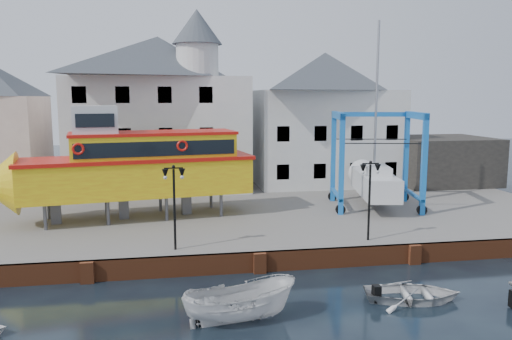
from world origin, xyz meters
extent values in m
plane|color=black|center=(0.00, 0.00, 0.00)|extent=(140.00, 140.00, 0.00)
cube|color=slate|center=(0.00, 11.00, 0.50)|extent=(44.00, 22.00, 1.00)
cube|color=brown|center=(0.00, 0.12, 0.50)|extent=(44.00, 0.25, 1.00)
cube|color=brown|center=(-8.00, -0.05, 0.50)|extent=(0.60, 0.36, 1.00)
cube|color=brown|center=(0.00, -0.05, 0.50)|extent=(0.60, 0.36, 1.00)
cube|color=brown|center=(8.00, -0.05, 0.50)|extent=(0.60, 0.36, 1.00)
cube|color=silver|center=(-5.00, 18.50, 5.50)|extent=(14.00, 8.00, 9.00)
pyramid|color=#3B4147|center=(-5.00, 18.50, 11.60)|extent=(14.00, 8.00, 3.20)
cube|color=black|center=(-10.50, 14.54, 2.60)|extent=(1.00, 0.08, 1.20)
cube|color=black|center=(-7.50, 14.54, 2.60)|extent=(1.00, 0.08, 1.20)
cube|color=black|center=(-4.50, 14.54, 2.60)|extent=(1.00, 0.08, 1.20)
cube|color=black|center=(-1.50, 14.54, 2.60)|extent=(1.00, 0.08, 1.20)
cube|color=black|center=(-10.50, 14.54, 5.60)|extent=(1.00, 0.08, 1.20)
cube|color=black|center=(-7.50, 14.54, 5.60)|extent=(1.00, 0.08, 1.20)
cube|color=black|center=(-4.50, 14.54, 5.60)|extent=(1.00, 0.08, 1.20)
cube|color=black|center=(-1.50, 14.54, 5.60)|extent=(1.00, 0.08, 1.20)
cube|color=black|center=(-10.50, 14.54, 8.60)|extent=(1.00, 0.08, 1.20)
cube|color=black|center=(-7.50, 14.54, 8.60)|extent=(1.00, 0.08, 1.20)
cube|color=black|center=(-4.50, 14.54, 8.60)|extent=(1.00, 0.08, 1.20)
cube|color=black|center=(-1.50, 14.54, 8.60)|extent=(1.00, 0.08, 1.20)
cylinder|color=silver|center=(-2.00, 16.10, 11.20)|extent=(3.20, 3.20, 2.40)
cone|color=#3B4147|center=(-2.00, 16.10, 13.70)|extent=(3.80, 3.80, 2.60)
cube|color=silver|center=(9.00, 19.00, 5.00)|extent=(12.00, 8.00, 8.00)
pyramid|color=#3B4147|center=(9.00, 19.00, 10.60)|extent=(12.00, 8.00, 3.20)
cube|color=black|center=(4.50, 15.04, 2.60)|extent=(1.00, 0.08, 1.20)
cube|color=black|center=(7.50, 15.04, 2.60)|extent=(1.00, 0.08, 1.20)
cube|color=black|center=(10.50, 15.04, 2.60)|extent=(1.00, 0.08, 1.20)
cube|color=black|center=(13.50, 15.04, 2.60)|extent=(1.00, 0.08, 1.20)
cube|color=black|center=(4.50, 15.04, 5.60)|extent=(1.00, 0.08, 1.20)
cube|color=black|center=(7.50, 15.04, 5.60)|extent=(1.00, 0.08, 1.20)
cube|color=black|center=(10.50, 15.04, 5.60)|extent=(1.00, 0.08, 1.20)
cube|color=black|center=(13.50, 15.04, 5.60)|extent=(1.00, 0.08, 1.20)
cube|color=black|center=(19.00, 17.00, 3.00)|extent=(8.00, 7.00, 4.00)
cylinder|color=black|center=(-4.00, 1.20, 3.00)|extent=(0.12, 0.12, 4.00)
cube|color=black|center=(-4.00, 1.20, 5.05)|extent=(0.90, 0.06, 0.06)
sphere|color=black|center=(-4.00, 1.20, 5.12)|extent=(0.16, 0.16, 0.16)
cone|color=black|center=(-4.40, 1.20, 4.78)|extent=(0.32, 0.32, 0.45)
sphere|color=silver|center=(-4.40, 1.20, 4.60)|extent=(0.18, 0.18, 0.18)
cone|color=black|center=(-3.60, 1.20, 4.78)|extent=(0.32, 0.32, 0.45)
sphere|color=silver|center=(-3.60, 1.20, 4.60)|extent=(0.18, 0.18, 0.18)
cylinder|color=black|center=(6.00, 1.20, 3.00)|extent=(0.12, 0.12, 4.00)
cube|color=black|center=(6.00, 1.20, 5.05)|extent=(0.90, 0.06, 0.06)
sphere|color=black|center=(6.00, 1.20, 5.12)|extent=(0.16, 0.16, 0.16)
cone|color=black|center=(5.60, 1.20, 4.78)|extent=(0.32, 0.32, 0.45)
sphere|color=silver|center=(5.60, 1.20, 4.60)|extent=(0.18, 0.18, 0.18)
cone|color=black|center=(6.40, 1.20, 4.78)|extent=(0.32, 0.32, 0.45)
sphere|color=silver|center=(6.40, 1.20, 4.60)|extent=(0.18, 0.18, 0.18)
cylinder|color=#59595E|center=(-11.20, 6.10, 1.73)|extent=(0.23, 0.23, 1.46)
cylinder|color=#59595E|center=(-11.62, 8.79, 1.73)|extent=(0.23, 0.23, 1.46)
cylinder|color=#59595E|center=(-7.83, 6.63, 1.73)|extent=(0.23, 0.23, 1.46)
cylinder|color=#59595E|center=(-8.26, 9.32, 1.73)|extent=(0.23, 0.23, 1.46)
cylinder|color=#59595E|center=(-4.47, 7.16, 1.73)|extent=(0.23, 0.23, 1.46)
cylinder|color=#59595E|center=(-4.90, 9.85, 1.73)|extent=(0.23, 0.23, 1.46)
cylinder|color=#59595E|center=(-1.11, 7.70, 1.73)|extent=(0.23, 0.23, 1.46)
cylinder|color=#59595E|center=(-1.53, 10.39, 1.73)|extent=(0.23, 0.23, 1.46)
cube|color=#59595E|center=(-10.93, 7.52, 1.73)|extent=(0.65, 0.57, 1.46)
cube|color=#59595E|center=(-7.09, 8.13, 1.73)|extent=(0.65, 0.57, 1.46)
cube|color=#59595E|center=(-3.24, 8.74, 1.73)|extent=(0.65, 0.57, 1.46)
cube|color=orange|center=(-6.13, 8.28, 3.53)|extent=(14.04, 5.78, 2.14)
cube|color=red|center=(-6.13, 8.28, 4.70)|extent=(14.35, 5.98, 0.21)
cube|color=orange|center=(-5.16, 8.43, 5.38)|extent=(10.13, 4.79, 1.56)
cube|color=black|center=(-4.90, 6.77, 5.43)|extent=(9.24, 1.52, 0.88)
cube|color=black|center=(-5.43, 10.10, 5.43)|extent=(9.24, 1.52, 0.88)
cube|color=red|center=(-5.16, 8.43, 6.25)|extent=(10.34, 4.92, 0.18)
cube|color=silver|center=(-8.53, 7.90, 7.04)|extent=(2.89, 2.89, 1.77)
cube|color=black|center=(-8.33, 6.62, 7.12)|extent=(2.11, 0.39, 0.78)
torus|color=red|center=(-9.22, 6.03, 5.57)|extent=(0.69, 0.24, 0.68)
torus|color=red|center=(-3.45, 6.95, 5.57)|extent=(0.69, 0.24, 0.68)
cube|color=#1278C2|center=(6.48, 6.98, 4.20)|extent=(0.38, 0.38, 6.39)
cylinder|color=black|center=(6.48, 6.98, 1.32)|extent=(0.67, 0.35, 0.64)
cube|color=#1278C2|center=(7.30, 11.15, 4.20)|extent=(0.38, 0.38, 6.39)
cylinder|color=black|center=(7.30, 11.15, 1.32)|extent=(0.67, 0.35, 0.64)
cube|color=#1278C2|center=(11.54, 5.98, 4.20)|extent=(0.38, 0.38, 6.39)
cylinder|color=black|center=(11.54, 5.98, 1.32)|extent=(0.67, 0.35, 0.64)
cube|color=#1278C2|center=(12.36, 10.14, 4.20)|extent=(0.38, 0.38, 6.39)
cylinder|color=black|center=(12.36, 10.14, 1.32)|extent=(0.67, 0.35, 0.64)
cube|color=#1278C2|center=(6.89, 9.06, 7.23)|extent=(1.20, 4.54, 0.45)
cube|color=#1278C2|center=(6.89, 9.06, 1.91)|extent=(1.11, 4.52, 0.19)
cube|color=#1278C2|center=(11.95, 8.06, 7.23)|extent=(1.20, 4.54, 0.45)
cube|color=#1278C2|center=(11.95, 8.06, 1.91)|extent=(1.11, 4.52, 0.19)
cube|color=#1278C2|center=(9.83, 10.64, 7.23)|extent=(5.44, 1.38, 0.32)
cube|color=silver|center=(9.42, 8.56, 2.64)|extent=(3.39, 7.13, 1.46)
cone|color=silver|center=(10.21, 12.55, 2.64)|extent=(2.34, 1.84, 2.10)
cube|color=#59595E|center=(9.42, 8.56, 1.59)|extent=(0.53, 1.66, 0.64)
cube|color=silver|center=(9.33, 8.11, 3.65)|extent=(1.97, 2.97, 0.55)
cylinder|color=#99999E|center=(9.51, 9.01, 8.40)|extent=(0.19, 0.19, 10.05)
cube|color=black|center=(9.10, 6.95, 5.52)|extent=(4.81, 1.07, 0.05)
cube|color=black|center=(9.74, 10.17, 5.52)|extent=(4.81, 1.07, 0.05)
imported|color=silver|center=(-1.64, -5.14, 0.00)|extent=(4.66, 2.37, 1.72)
imported|color=silver|center=(5.74, -4.34, 0.00)|extent=(4.43, 3.56, 0.82)
camera|label=1|loc=(-4.01, -22.86, 8.42)|focal=35.00mm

